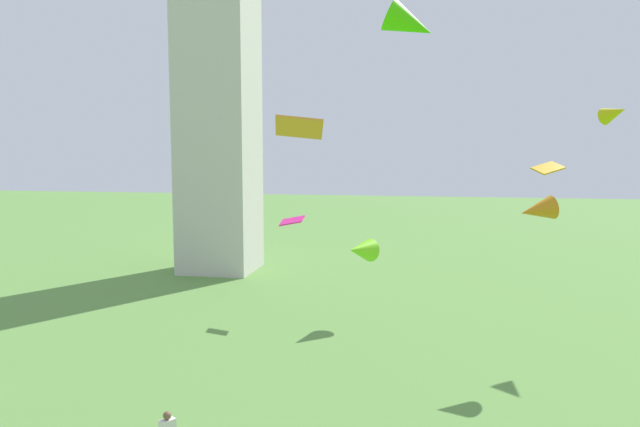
{
  "coord_description": "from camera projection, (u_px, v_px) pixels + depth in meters",
  "views": [
    {
      "loc": [
        5.02,
        -2.52,
        9.5
      ],
      "look_at": [
        1.76,
        15.27,
        7.54
      ],
      "focal_mm": 33.28,
      "sensor_mm": 36.0,
      "label": 1
    }
  ],
  "objects": [
    {
      "name": "kite_flying_4",
      "position": [
        292.0,
        221.0,
        34.67
      ],
      "size": [
        1.39,
        1.05,
        0.6
      ],
      "rotation": [
        0.0,
        0.0,
        3.06
      ],
      "color": "#EF2290"
    },
    {
      "name": "kite_flying_7",
      "position": [
        614.0,
        113.0,
        31.26
      ],
      "size": [
        1.63,
        1.76,
        1.23
      ],
      "rotation": [
        0.0,
        0.0,
        0.63
      ],
      "color": "#BABB0B"
    },
    {
      "name": "kite_flying_2",
      "position": [
        410.0,
        24.0,
        17.25
      ],
      "size": [
        1.7,
        1.05,
        1.47
      ],
      "rotation": [
        0.0,
        0.0,
        1.61
      ],
      "color": "#44D607"
    },
    {
      "name": "kite_flying_6",
      "position": [
        360.0,
        250.0,
        32.62
      ],
      "size": [
        2.13,
        2.34,
        1.51
      ],
      "rotation": [
        0.0,
        0.0,
        5.72
      ],
      "color": "#76DF1B"
    },
    {
      "name": "kite_flying_3",
      "position": [
        299.0,
        127.0,
        18.15
      ],
      "size": [
        1.63,
        1.13,
        0.74
      ],
      "rotation": [
        0.0,
        0.0,
        0.19
      ],
      "color": "orange"
    },
    {
      "name": "kite_flying_1",
      "position": [
        537.0,
        210.0,
        26.4
      ],
      "size": [
        1.94,
        1.59,
        1.31
      ],
      "rotation": [
        0.0,
        0.0,
        5.06
      ],
      "color": "orange"
    },
    {
      "name": "kite_flying_5",
      "position": [
        548.0,
        168.0,
        16.73
      ],
      "size": [
        0.96,
        0.84,
        0.38
      ],
      "rotation": [
        0.0,
        0.0,
        0.56
      ],
      "color": "#D79807"
    }
  ]
}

